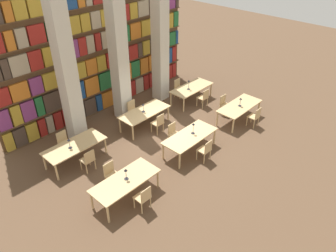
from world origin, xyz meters
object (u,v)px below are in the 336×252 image
at_px(chair_1, 111,174).
at_px(chair_6, 88,160).
at_px(chair_3, 174,133).
at_px(reading_table_1, 190,137).
at_px(chair_7, 64,142).
at_px(chair_2, 205,150).
at_px(chair_0, 143,197).
at_px(desk_lamp_2, 240,101).
at_px(reading_table_5, 192,89).
at_px(pillar_left, 66,68).
at_px(reading_table_3, 75,147).
at_px(reading_table_2, 239,107).
at_px(chair_5, 225,104).
at_px(chair_9, 133,110).
at_px(chair_11, 179,87).
at_px(reading_table_4, 145,113).
at_px(desk_lamp_5, 189,83).
at_px(desk_lamp_3, 69,142).
at_px(desk_lamp_1, 193,127).
at_px(desk_lamp_0, 126,172).
at_px(desk_lamp_4, 143,106).
at_px(chair_10, 204,97).
at_px(chair_8, 158,123).
at_px(pillar_center, 118,51).
at_px(pillar_right, 160,37).
at_px(reading_table_0, 125,182).
at_px(chair_4, 255,116).

xyz_separation_m(chair_1, chair_6, (-0.08, 1.17, 0.00)).
relative_size(chair_1, chair_3, 1.00).
relative_size(reading_table_1, chair_7, 2.50).
bearing_deg(chair_7, chair_2, 127.86).
xyz_separation_m(chair_0, desk_lamp_2, (6.31, 0.72, 0.50)).
distance_m(chair_2, reading_table_5, 4.54).
xyz_separation_m(pillar_left, reading_table_5, (5.50, -1.31, -2.35)).
bearing_deg(reading_table_3, reading_table_2, -22.82).
distance_m(chair_5, chair_9, 4.05).
height_order(desk_lamp_2, chair_11, desk_lamp_2).
relative_size(reading_table_4, desk_lamp_5, 4.63).
bearing_deg(chair_1, chair_9, -141.55).
bearing_deg(reading_table_1, desk_lamp_3, 143.41).
bearing_deg(desk_lamp_1, desk_lamp_0, -178.45).
xyz_separation_m(desk_lamp_4, chair_10, (3.07, -0.76, -0.50)).
distance_m(chair_8, chair_9, 1.52).
bearing_deg(desk_lamp_3, pillar_center, 20.08).
relative_size(pillar_left, pillar_right, 1.00).
height_order(reading_table_0, reading_table_1, same).
xyz_separation_m(reading_table_1, desk_lamp_3, (-3.45, 2.56, 0.33)).
xyz_separation_m(reading_table_3, chair_11, (6.33, 0.66, -0.17)).
height_order(desk_lamp_2, reading_table_4, desk_lamp_2).
height_order(chair_4, chair_9, same).
xyz_separation_m(chair_1, desk_lamp_1, (3.34, -0.66, 0.55)).
bearing_deg(reading_table_0, chair_9, 45.38).
distance_m(reading_table_0, desk_lamp_1, 3.41).
height_order(chair_3, desk_lamp_3, desk_lamp_3).
bearing_deg(desk_lamp_3, chair_9, 11.15).
height_order(desk_lamp_1, chair_11, desk_lamp_1).
bearing_deg(desk_lamp_0, chair_5, 6.66).
bearing_deg(chair_11, desk_lamp_0, 28.28).
bearing_deg(chair_5, chair_9, -39.92).
xyz_separation_m(desk_lamp_4, chair_11, (3.07, 0.76, -0.50)).
relative_size(desk_lamp_0, chair_3, 0.46).
height_order(chair_2, reading_table_2, chair_2).
xyz_separation_m(chair_6, desk_lamp_3, (-0.21, 0.72, 0.50)).
bearing_deg(chair_4, reading_table_0, 173.15).
bearing_deg(reading_table_1, pillar_center, 90.14).
distance_m(chair_0, chair_9, 5.25).
bearing_deg(reading_table_2, reading_table_1, 178.17).
height_order(chair_0, chair_9, same).
bearing_deg(desk_lamp_2, desk_lamp_5, 96.32).
bearing_deg(reading_table_3, chair_9, 11.09).
bearing_deg(chair_3, desk_lamp_0, 15.15).
bearing_deg(pillar_center, chair_1, -135.09).
height_order(reading_table_5, desk_lamp_5, desk_lamp_5).
xyz_separation_m(reading_table_0, chair_8, (3.30, 1.83, -0.17)).
height_order(chair_3, chair_4, same).
relative_size(chair_1, chair_4, 1.00).
relative_size(reading_table_4, chair_9, 2.50).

